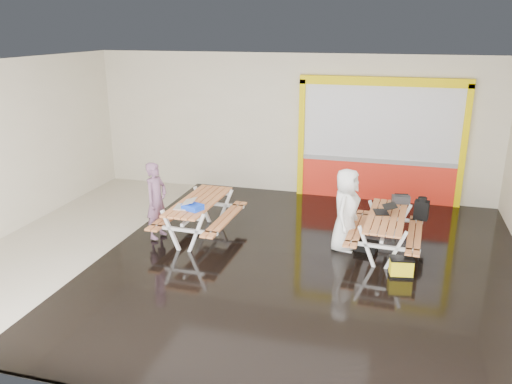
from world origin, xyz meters
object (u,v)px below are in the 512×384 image
(picnic_table_left, at_px, (199,209))
(laptop_right, at_px, (384,210))
(fluke_bag, at_px, (401,267))
(laptop_left, at_px, (185,205))
(dark_case, at_px, (366,246))
(person_right, at_px, (346,211))
(backpack, at_px, (421,209))
(blue_pouch, at_px, (193,207))
(toolbox, at_px, (401,199))
(person_left, at_px, (156,200))
(picnic_table_right, at_px, (386,225))

(picnic_table_left, bearing_deg, laptop_right, 5.96)
(picnic_table_left, bearing_deg, fluke_bag, -10.78)
(laptop_left, distance_m, dark_case, 3.54)
(person_right, bearing_deg, backpack, -49.68)
(blue_pouch, height_order, toolbox, toolbox)
(toolbox, distance_m, backpack, 0.43)
(person_right, xyz_separation_m, fluke_bag, (1.06, -0.94, -0.59))
(person_left, relative_size, blue_pouch, 4.17)
(picnic_table_left, height_order, toolbox, toolbox)
(toolbox, bearing_deg, laptop_right, -114.84)
(picnic_table_right, xyz_separation_m, toolbox, (0.24, 0.79, 0.26))
(picnic_table_right, bearing_deg, blue_pouch, -168.07)
(fluke_bag, bearing_deg, person_left, 174.80)
(fluke_bag, bearing_deg, blue_pouch, 176.75)
(laptop_right, distance_m, blue_pouch, 3.60)
(picnic_table_right, bearing_deg, laptop_left, -169.65)
(picnic_table_left, distance_m, blue_pouch, 0.59)
(dark_case, bearing_deg, laptop_right, 31.99)
(blue_pouch, bearing_deg, person_left, 166.22)
(person_right, distance_m, backpack, 1.61)
(dark_case, bearing_deg, person_right, -178.92)
(blue_pouch, bearing_deg, toolbox, 22.18)
(toolbox, distance_m, dark_case, 1.23)
(picnic_table_left, xyz_separation_m, fluke_bag, (3.94, -0.75, -0.40))
(laptop_right, bearing_deg, person_right, -164.94)
(person_right, bearing_deg, laptop_left, 112.70)
(fluke_bag, bearing_deg, picnic_table_left, 169.22)
(dark_case, bearing_deg, backpack, 38.82)
(fluke_bag, bearing_deg, laptop_right, 107.98)
(person_right, relative_size, blue_pouch, 4.43)
(person_left, xyz_separation_m, toolbox, (4.64, 1.33, 0.00))
(picnic_table_right, distance_m, toolbox, 0.87)
(laptop_right, bearing_deg, picnic_table_left, -174.04)
(picnic_table_left, bearing_deg, blue_pouch, -80.69)
(picnic_table_left, distance_m, dark_case, 3.33)
(toolbox, relative_size, dark_case, 0.87)
(dark_case, height_order, fluke_bag, fluke_bag)
(person_left, height_order, laptop_left, person_left)
(laptop_left, bearing_deg, picnic_table_left, 77.05)
(person_right, distance_m, blue_pouch, 2.89)
(backpack, bearing_deg, picnic_table_right, -130.04)
(person_left, bearing_deg, blue_pouch, -93.83)
(person_left, distance_m, blue_pouch, 0.88)
(person_left, xyz_separation_m, blue_pouch, (0.85, -0.21, 0.02))
(laptop_right, height_order, toolbox, toolbox)
(picnic_table_right, xyz_separation_m, person_right, (-0.74, -0.03, 0.22))
(dark_case, bearing_deg, toolbox, 54.57)
(laptop_right, bearing_deg, picnic_table_right, -71.40)
(laptop_left, xyz_separation_m, blue_pouch, (0.19, -0.07, -0.00))
(person_left, relative_size, fluke_bag, 3.53)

